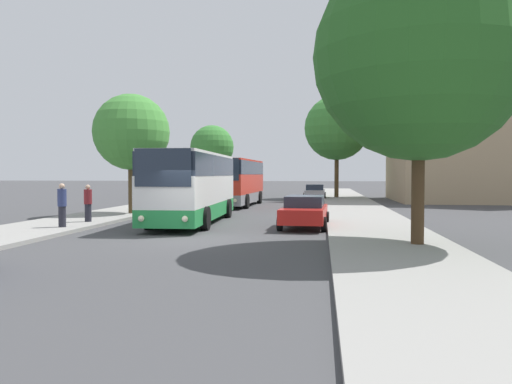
% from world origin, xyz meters
% --- Properties ---
extents(ground_plane, '(300.00, 300.00, 0.00)m').
position_xyz_m(ground_plane, '(0.00, 0.00, 0.00)').
color(ground_plane, '#424244').
rests_on(ground_plane, ground).
extents(sidewalk_left, '(4.00, 120.00, 0.15)m').
position_xyz_m(sidewalk_left, '(-7.00, 0.00, 0.07)').
color(sidewalk_left, gray).
rests_on(sidewalk_left, ground_plane).
extents(sidewalk_right, '(4.00, 120.00, 0.15)m').
position_xyz_m(sidewalk_right, '(7.00, 0.00, 0.07)').
color(sidewalk_right, gray).
rests_on(sidewalk_right, ground_plane).
extents(bus_front, '(2.96, 10.42, 3.34)m').
position_xyz_m(bus_front, '(-1.37, 6.20, 1.78)').
color(bus_front, '#238942').
rests_on(bus_front, ground_plane).
extents(bus_middle, '(2.95, 10.22, 3.40)m').
position_xyz_m(bus_middle, '(-1.46, 19.28, 1.81)').
color(bus_middle, gray).
rests_on(bus_middle, ground_plane).
extents(parked_car_right_near, '(2.18, 4.61, 1.40)m').
position_xyz_m(parked_car_right_near, '(4.02, 4.75, 0.74)').
color(parked_car_right_near, red).
rests_on(parked_car_right_near, ground_plane).
extents(parked_car_right_far, '(2.05, 4.28, 1.38)m').
position_xyz_m(parked_car_right_far, '(4.13, 29.82, 0.73)').
color(parked_car_right_far, '#B7B7BC').
rests_on(parked_car_right_far, ground_plane).
extents(pedestrian_waiting_near, '(0.36, 0.36, 1.71)m').
position_xyz_m(pedestrian_waiting_near, '(-5.96, 4.68, 1.01)').
color(pedestrian_waiting_near, '#23232D').
rests_on(pedestrian_waiting_near, sidewalk_left).
extents(pedestrian_waiting_far, '(0.36, 0.36, 1.81)m').
position_xyz_m(pedestrian_waiting_far, '(-5.94, 2.33, 1.07)').
color(pedestrian_waiting_far, '#23232D').
rests_on(pedestrian_waiting_far, sidewalk_left).
extents(tree_left_near, '(4.25, 4.25, 6.67)m').
position_xyz_m(tree_left_near, '(-5.83, 9.75, 4.68)').
color(tree_left_near, '#513D23').
rests_on(tree_left_near, sidewalk_left).
extents(tree_left_far, '(4.64, 4.64, 7.42)m').
position_xyz_m(tree_left_far, '(-6.90, 35.31, 5.23)').
color(tree_left_far, brown).
rests_on(tree_left_far, sidewalk_left).
extents(tree_right_near, '(6.61, 6.61, 9.21)m').
position_xyz_m(tree_right_near, '(7.75, -0.91, 6.05)').
color(tree_right_near, '#47331E').
rests_on(tree_right_near, sidewalk_right).
extents(tree_right_mid, '(6.15, 6.15, 9.68)m').
position_xyz_m(tree_right_mid, '(6.17, 31.09, 6.74)').
color(tree_right_mid, '#513D23').
rests_on(tree_right_mid, sidewalk_right).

